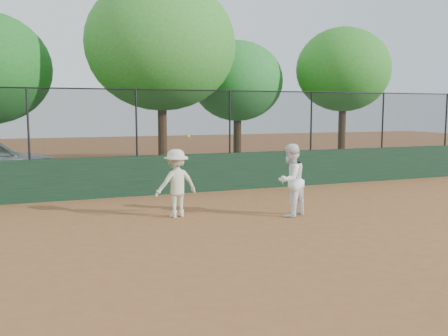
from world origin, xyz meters
name	(u,v)px	position (x,y,z in m)	size (l,w,h in m)	color
ground	(227,243)	(0.00, 0.00, 0.00)	(80.00, 80.00, 0.00)	brown
back_wall	(154,175)	(0.00, 6.00, 0.60)	(26.00, 0.20, 1.20)	#16321E
grass_strip	(120,172)	(0.00, 12.00, 0.00)	(36.00, 12.00, 0.01)	#284D18
player_second	(290,180)	(2.36, 1.76, 0.88)	(0.86, 0.67, 1.77)	white
player_main	(176,183)	(-0.24, 2.69, 0.82)	(1.15, 0.78, 2.00)	beige
fence_assembly	(152,121)	(-0.03, 6.00, 2.24)	(26.00, 0.06, 2.00)	black
tree_2	(161,45)	(1.54, 10.82, 5.12)	(5.99, 5.45, 7.71)	#4B2E1A
tree_3	(237,81)	(5.46, 12.34, 3.87)	(4.20, 3.82, 5.70)	#392613
tree_4	(344,70)	(10.17, 10.91, 4.41)	(4.45, 4.05, 6.35)	#432918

